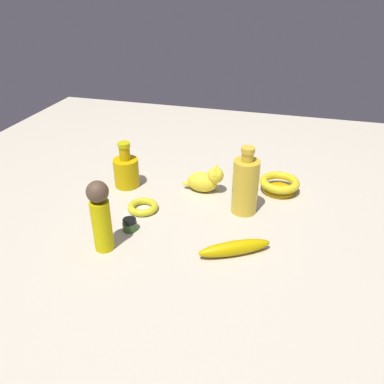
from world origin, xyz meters
TOP-DOWN VIEW (x-y plane):
  - ground at (0.00, 0.00)m, footprint 2.00×2.00m
  - nail_polish_jar at (0.15, 0.11)m, footprint 0.04×0.04m
  - bottle_tall at (-0.14, -0.07)m, footprint 0.08×0.08m
  - person_figure_adult at (0.18, 0.21)m, footprint 0.07×0.07m
  - banana at (-0.15, 0.14)m, footprint 0.18×0.13m
  - cat_figurine at (-0.00, -0.15)m, footprint 0.13×0.06m
  - bowl at (-0.23, -0.21)m, footprint 0.13×0.13m
  - bottle_short at (0.26, -0.12)m, footprint 0.08×0.08m
  - bangle at (0.15, 0.01)m, footprint 0.09×0.09m

SIDE VIEW (x-z plane):
  - ground at x=0.00m, z-range 0.00..0.00m
  - bangle at x=0.15m, z-range 0.00..0.02m
  - nail_polish_jar at x=0.15m, z-range 0.00..0.03m
  - banana at x=-0.15m, z-range 0.00..0.04m
  - bowl at x=-0.23m, z-range 0.00..0.05m
  - cat_figurine at x=0.00m, z-range -0.01..0.09m
  - bottle_short at x=0.26m, z-range -0.02..0.13m
  - bottle_tall at x=-0.14m, z-range -0.01..0.19m
  - person_figure_adult at x=0.18m, z-range 0.00..0.20m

